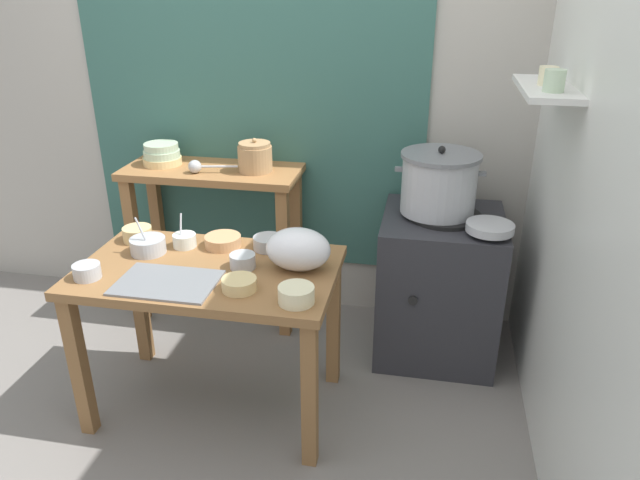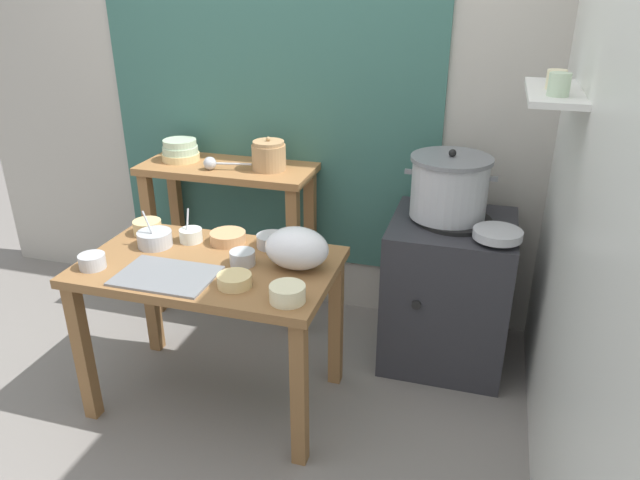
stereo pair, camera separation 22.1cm
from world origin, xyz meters
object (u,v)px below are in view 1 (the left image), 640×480
object	(u,v)px
plastic_bag	(298,249)
prep_bowl_7	(268,242)
bowl_stack_enamel	(162,154)
prep_bowl_0	(223,241)
prep_bowl_5	(87,271)
steamer_pot	(439,183)
stove_block	(438,284)
prep_bowl_1	(148,245)
prep_table	(209,290)
serving_tray	(167,283)
back_shelf_table	(214,206)
clay_pot	(255,157)
prep_bowl_8	(296,294)
prep_bowl_2	(243,260)
ladle	(197,167)
wide_pan	(490,227)
prep_bowl_6	(184,240)
prep_bowl_4	(137,233)
prep_bowl_3	(239,284)

from	to	relation	value
plastic_bag	prep_bowl_7	xyz separation A→B (m)	(-0.18, 0.17, -0.06)
plastic_bag	bowl_stack_enamel	bearing A→B (deg)	141.19
prep_bowl_0	prep_bowl_5	xyz separation A→B (m)	(-0.44, -0.40, 0.01)
steamer_pot	stove_block	bearing A→B (deg)	-26.62
prep_bowl_1	steamer_pot	bearing A→B (deg)	25.31
prep_table	serving_tray	distance (m)	0.23
plastic_bag	prep_bowl_0	distance (m)	0.42
back_shelf_table	serving_tray	size ratio (longest dim) A/B	2.40
clay_pot	plastic_bag	xyz separation A→B (m)	(0.40, -0.73, -0.17)
back_shelf_table	prep_bowl_8	bearing A→B (deg)	-55.25
prep_table	prep_bowl_0	size ratio (longest dim) A/B	6.66
prep_bowl_1	prep_bowl_2	bearing A→B (deg)	-7.71
ladle	prep_bowl_0	bearing A→B (deg)	-58.10
wide_pan	prep_bowl_1	world-z (taller)	prep_bowl_1
prep_bowl_1	prep_bowl_5	bearing A→B (deg)	-116.76
stove_block	ladle	xyz separation A→B (m)	(-1.29, 0.04, 0.55)
prep_bowl_7	prep_bowl_8	size ratio (longest dim) A/B	0.98
ladle	prep_bowl_6	distance (m)	0.57
clay_pot	prep_bowl_4	xyz separation A→B (m)	(-0.40, -0.59, -0.22)
prep_table	stove_block	world-z (taller)	stove_block
prep_bowl_2	prep_bowl_5	size ratio (longest dim) A/B	0.98
serving_tray	prep_bowl_7	size ratio (longest dim) A/B	2.93
prep_table	prep_bowl_1	world-z (taller)	prep_bowl_1
stove_block	prep_bowl_6	distance (m)	1.31
serving_tray	prep_bowl_1	size ratio (longest dim) A/B	2.30
prep_bowl_1	prep_bowl_6	world-z (taller)	prep_bowl_1
steamer_pot	prep_bowl_6	distance (m)	1.24
bowl_stack_enamel	prep_bowl_6	size ratio (longest dim) A/B	1.37
clay_pot	prep_bowl_2	world-z (taller)	clay_pot
plastic_bag	prep_bowl_3	size ratio (longest dim) A/B	1.98
bowl_stack_enamel	prep_bowl_4	distance (m)	0.66
prep_bowl_5	plastic_bag	bearing A→B (deg)	16.50
steamer_pot	prep_bowl_6	world-z (taller)	steamer_pot
back_shelf_table	wide_pan	world-z (taller)	back_shelf_table
steamer_pot	prep_bowl_4	bearing A→B (deg)	-160.68
back_shelf_table	prep_bowl_7	size ratio (longest dim) A/B	7.04
back_shelf_table	clay_pot	xyz separation A→B (m)	(0.25, 0.00, 0.30)
prep_bowl_6	plastic_bag	bearing A→B (deg)	-12.01
prep_table	prep_bowl_2	xyz separation A→B (m)	(0.15, 0.03, 0.14)
back_shelf_table	prep_bowl_3	size ratio (longest dim) A/B	6.93
stove_block	prep_bowl_0	distance (m)	1.15
back_shelf_table	plastic_bag	xyz separation A→B (m)	(0.65, -0.73, 0.13)
wide_pan	prep_bowl_0	distance (m)	1.22
prep_bowl_8	prep_bowl_0	bearing A→B (deg)	135.67
clay_pot	prep_bowl_3	size ratio (longest dim) A/B	1.31
clay_pot	plastic_bag	world-z (taller)	clay_pot
back_shelf_table	prep_bowl_3	xyz separation A→B (m)	(0.46, -0.96, 0.07)
prep_bowl_2	prep_bowl_7	size ratio (longest dim) A/B	0.80
prep_bowl_1	clay_pot	bearing A→B (deg)	67.22
prep_bowl_4	prep_bowl_5	world-z (taller)	prep_bowl_4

